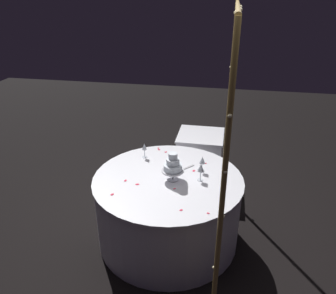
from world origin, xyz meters
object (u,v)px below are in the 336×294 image
Objects in this scene: main_table at (168,208)px; wine_glass_1 at (202,161)px; tiered_cake at (173,165)px; wine_glass_2 at (144,147)px; decorative_arch at (229,107)px; side_table at (200,158)px; wine_glass_0 at (201,168)px; cake_knife at (182,170)px.

main_table is 0.61m from wine_glass_1.
tiered_cake reaches higher than wine_glass_2.
wine_glass_1 reaches higher than main_table.
tiered_cake is at bearing -87.07° from decorative_arch.
tiered_cake is at bearing -7.17° from side_table.
wine_glass_1 is (-0.17, -0.00, -0.01)m from wine_glass_0.
wine_glass_0 is 0.75m from wine_glass_2.
tiered_cake is 0.34m from wine_glass_1.
tiered_cake is 1.76× the size of wine_glass_1.
wine_glass_0 is 1.06× the size of wine_glass_1.
wine_glass_0 is (-0.04, 0.26, -0.03)m from tiered_cake.
decorative_arch is 1.71m from side_table.
decorative_arch is 13.30× the size of wine_glass_0.
wine_glass_0 is (1.20, 0.11, 0.52)m from side_table.
tiered_cake is (0.02, -0.48, -0.61)m from decorative_arch.
main_table is 5.10× the size of tiered_cake.
wine_glass_1 is at bearing 121.33° from main_table.
side_table is (-1.22, 0.21, -0.02)m from main_table.
main_table is 0.43m from cake_knife.
cake_knife reaches higher than side_table.
wine_glass_1 is at bearing -131.23° from decorative_arch.
wine_glass_1 is 0.24m from cake_knife.
decorative_arch is at bearing 90.00° from main_table.
cake_knife is (-0.18, 0.11, 0.37)m from main_table.
wine_glass_1 is at bearing 5.96° from side_table.
wine_glass_1 is at bearing -179.63° from wine_glass_0.
wine_glass_0 is 1.03× the size of wine_glass_2.
main_table is at bearing -90.00° from decorative_arch.
wine_glass_1 is (1.02, 0.11, 0.51)m from side_table.
main_table is at bearing -58.67° from wine_glass_1.
wine_glass_2 is at bearing -119.50° from wine_glass_0.
decorative_arch reaches higher than wine_glass_1.
cake_knife is (-0.18, -0.42, -0.76)m from decorative_arch.
wine_glass_2 is (-0.39, -0.34, 0.49)m from main_table.
wine_glass_1 is 0.69× the size of cake_knife.
wine_glass_0 reaches higher than wine_glass_1.
side_table is 1.15m from wine_glass_1.
decorative_arch is at bearing 15.00° from side_table.
wine_glass_0 is (-0.02, -0.22, -0.63)m from decorative_arch.
main_table is 9.00× the size of wine_glass_1.
side_table is 4.13× the size of wine_glass_2.
wine_glass_2 is 0.71× the size of cake_knife.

